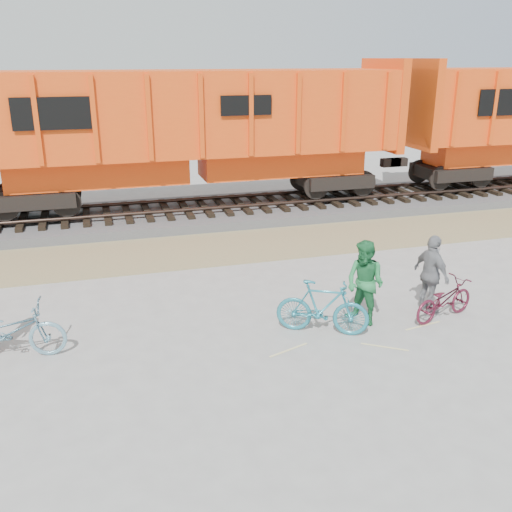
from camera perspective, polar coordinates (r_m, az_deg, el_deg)
The scene contains 10 objects.
ground at distance 11.90m, azimuth 6.57°, elevation -6.92°, with size 120.00×120.00×0.00m, color #9E9E99.
gravel_strip at distance 16.72m, azimuth -0.65°, elevation 1.09°, with size 120.00×3.00×0.02m, color #998A5F.
ballast_bed at distance 19.94m, azimuth -3.37°, elevation 4.49°, with size 120.00×4.00×0.30m, color slate.
track at distance 19.86m, azimuth -3.39°, elevation 5.39°, with size 120.00×2.60×0.24m.
hopper_car_center at distance 19.22m, azimuth -6.38°, elevation 12.52°, with size 14.00×3.13×4.65m.
bicycle_blue at distance 11.35m, azimuth -23.47°, elevation -6.90°, with size 0.70×2.01×1.06m, color #6C9CB0.
bicycle_teal at distance 11.38m, azimuth 6.67°, elevation -5.13°, with size 0.52×1.85×1.11m, color teal.
bicycle_maroon at distance 12.59m, azimuth 18.29°, elevation -4.17°, with size 0.57×1.63×0.86m, color #541629.
person_man at distance 11.81m, azimuth 10.84°, elevation -2.67°, with size 0.86×0.67×1.77m, color #21703B.
person_woman at distance 12.69m, azimuth 17.13°, elevation -1.77°, with size 1.01×0.42×1.72m, color slate.
Camera 1 is at (-4.27, -9.80, 5.23)m, focal length 40.00 mm.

